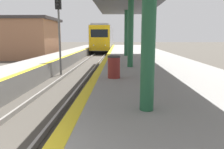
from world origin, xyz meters
The scene contains 4 objects.
train centered at (0.00, 35.39, 2.14)m, with size 2.83×16.22×4.21m.
signal_mid centered at (-1.16, 12.10, 3.45)m, with size 0.36×0.31×4.98m.
trash_bin centered at (2.38, 6.39, 1.31)m, with size 0.48×0.48×0.83m.
station_building centered at (-10.55, 23.08, 2.26)m, with size 12.04×6.57×4.50m.
Camera 1 is at (2.55, -1.65, 2.42)m, focal length 35.00 mm.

